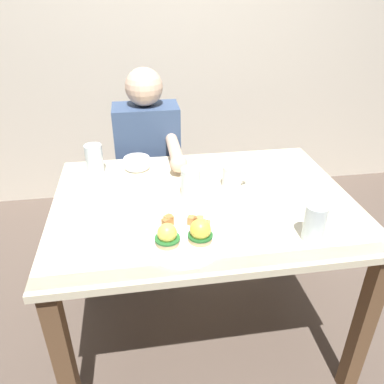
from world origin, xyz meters
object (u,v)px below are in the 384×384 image
water_glass_far (191,185)px  water_glass_extra (314,224)px  dining_table (203,222)px  coffee_mug (233,176)px  fork (279,181)px  water_glass_near (95,161)px  diner_person (149,161)px  eggs_benedict_plate (185,237)px  fruit_bowl (137,163)px

water_glass_far → water_glass_extra: water_glass_extra is taller
water_glass_extra → dining_table: bearing=135.2°
coffee_mug → fork: size_ratio=0.84×
water_glass_near → water_glass_far: bearing=-35.8°
diner_person → water_glass_near: bearing=-132.1°
dining_table → water_glass_extra: bearing=-44.8°
eggs_benedict_plate → fork: size_ratio=2.05×
coffee_mug → eggs_benedict_plate: bearing=-125.2°
diner_person → water_glass_extra: bearing=-61.1°
water_glass_near → water_glass_far: 0.49m
water_glass_near → fork: bearing=-15.3°
dining_table → fork: (0.35, 0.10, 0.11)m
water_glass_near → water_glass_far: water_glass_near is taller
fork → dining_table: bearing=-164.2°
eggs_benedict_plate → water_glass_near: bearing=119.0°
dining_table → water_glass_extra: size_ratio=9.17×
fruit_bowl → coffee_mug: 0.46m
dining_table → fruit_bowl: 0.44m
eggs_benedict_plate → fruit_bowl: 0.62m
dining_table → water_glass_extra: 0.48m
fruit_bowl → eggs_benedict_plate: bearing=-77.0°
water_glass_far → diner_person: diner_person is taller
water_glass_near → water_glass_far: (0.40, -0.29, -0.00)m
water_glass_near → diner_person: 0.41m
diner_person → dining_table: bearing=-72.6°
dining_table → water_glass_extra: water_glass_extra is taller
water_glass_extra → diner_person: (-0.51, 0.92, -0.15)m
dining_table → fork: size_ratio=9.09×
water_glass_far → water_glass_extra: (0.37, -0.35, 0.00)m
dining_table → diner_person: (-0.19, 0.60, 0.02)m
eggs_benedict_plate → fork: eggs_benedict_plate is taller
fruit_bowl → diner_person: diner_person is taller
eggs_benedict_plate → water_glass_far: bearing=77.4°
coffee_mug → diner_person: 0.62m
fork → water_glass_extra: size_ratio=1.01×
water_glass_near → dining_table: bearing=-35.6°
dining_table → water_glass_near: size_ratio=8.87×
fruit_bowl → water_glass_near: bearing=-175.8°
fork → diner_person: (-0.54, 0.50, -0.09)m
coffee_mug → diner_person: bearing=122.7°
dining_table → fruit_bowl: (-0.26, 0.33, 0.14)m
water_glass_near → coffee_mug: bearing=-21.3°
dining_table → water_glass_far: (-0.05, 0.03, 0.16)m
dining_table → coffee_mug: (0.14, 0.09, 0.16)m
dining_table → eggs_benedict_plate: (-0.12, -0.27, 0.13)m
fork → water_glass_far: bearing=-170.4°
fruit_bowl → water_glass_near: size_ratio=0.89×
coffee_mug → water_glass_far: water_glass_far is taller
fruit_bowl → fork: bearing=-20.8°
fruit_bowl → water_glass_far: 0.37m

